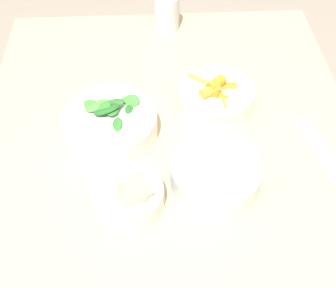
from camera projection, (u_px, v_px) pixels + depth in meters
dining_table at (171, 194)px, 1.06m from camera, size 1.07×0.81×0.77m
bowl_carrots at (215, 96)px, 1.04m from camera, size 0.17×0.17×0.08m
bowl_greens at (110, 123)px, 0.98m from camera, size 0.20×0.20×0.08m
bowl_beans_hotdog at (216, 174)px, 0.89m from camera, size 0.18×0.18×0.06m
bowl_cookies at (128, 195)px, 0.86m from camera, size 0.14×0.14×0.05m
cup at (166, 13)px, 1.25m from camera, size 0.07×0.07×0.09m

